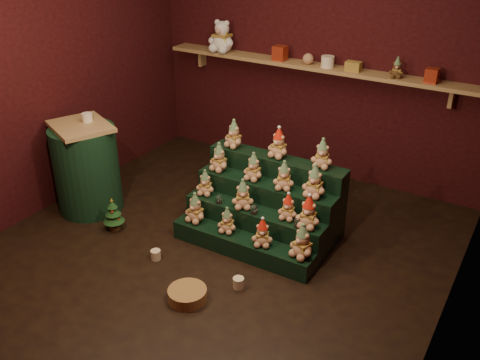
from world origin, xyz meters
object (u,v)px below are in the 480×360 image
Objects in this scene: snow_globe_b at (254,209)px; mug_right at (238,283)px; riser_tier_front at (242,246)px; mug_left at (156,255)px; snow_globe_a at (219,199)px; white_bear at (222,32)px; side_table at (87,168)px; brown_bear at (397,68)px; mini_christmas_tree at (113,214)px; wicker_basket at (187,295)px; snow_globe_c at (298,222)px.

mug_right is at bearing -71.85° from snow_globe_b.
riser_tier_front is 0.79m from mug_left.
riser_tier_front is at bearing -24.76° from snow_globe_a.
mug_left is at bearing -71.60° from white_bear.
white_bear is at bearing 101.11° from side_table.
snow_globe_a is 0.90m from mug_right.
side_table reaches higher than mug_right.
riser_tier_front is 0.36m from snow_globe_b.
brown_bear is at bearing 0.57° from white_bear.
mini_christmas_tree is 2.53m from white_bear.
brown_bear reaches higher than riser_tier_front.
wicker_basket is at bearing -28.05° from mug_left.
snow_globe_c is at bearing 29.88° from mug_left.
brown_bear is at bearing 57.37° from snow_globe_a.
snow_globe_b is at bearing 78.26° from riser_tier_front.
mug_left is (0.67, -0.18, -0.13)m from mini_christmas_tree.
snow_globe_b is 0.26× the size of mini_christmas_tree.
mini_christmas_tree is at bearing 2.88° from side_table.
side_table is 10.37× the size of mug_left.
brown_bear is (0.68, 1.66, 1.02)m from snow_globe_b.
snow_globe_a is 0.38m from snow_globe_b.
mug_left is (-0.63, -0.47, -0.04)m from riser_tier_front.
wicker_basket is at bearing -72.32° from snow_globe_a.
snow_globe_b is 0.28× the size of wicker_basket.
wicker_basket is (-0.08, -0.94, -0.36)m from snow_globe_b.
riser_tier_front is 15.35× the size of mug_left.
riser_tier_front is 1.33m from mini_christmas_tree.
mug_right is at bearing -115.34° from brown_bear.
snow_globe_a is at bearing 25.32° from mini_christmas_tree.
snow_globe_a is (-0.35, 0.16, 0.31)m from riser_tier_front.
wicker_basket is (-0.27, -0.35, 0.00)m from mug_right.
mug_right is at bearing 14.48° from side_table.
riser_tier_front is 0.49m from mug_right.
riser_tier_front is 0.49m from snow_globe_a.
white_bear is (0.44, 1.92, 1.09)m from side_table.
mug_left is at bearing -150.12° from snow_globe_c.
wicker_basket is (-0.52, -0.94, -0.36)m from snow_globe_c.
mini_christmas_tree is (-1.77, -0.45, -0.24)m from snow_globe_c.
snow_globe_c is 0.10× the size of side_table.
snow_globe_b reaches higher than mug_right.
side_table is 2.25m from white_bear.
side_table is 2.10m from mug_right.
mug_left is (-0.28, -0.63, -0.36)m from snow_globe_a.
mug_right is 0.20× the size of white_bear.
mug_left is at bearing -142.91° from riser_tier_front.
white_bear reaches higher than mug_right.
snow_globe_a is 1.48m from side_table.
mini_christmas_tree is at bearing -167.42° from riser_tier_front.
snow_globe_b reaches higher than snow_globe_a.
side_table is at bearing -177.07° from riser_tier_front.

